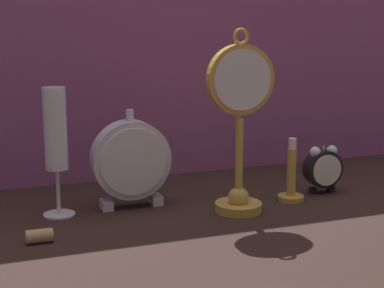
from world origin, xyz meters
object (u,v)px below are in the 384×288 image
object	(u,v)px
pocket_watch_on_stand	(240,126)
brass_candlestick	(291,181)
mantel_clock_silver	(131,161)
wine_cork	(39,236)
alarm_clock_twin_bell	(323,167)
champagne_flute	(56,138)

from	to	relation	value
pocket_watch_on_stand	brass_candlestick	distance (m)	0.17
mantel_clock_silver	brass_candlestick	bearing A→B (deg)	-12.37
brass_candlestick	wine_cork	world-z (taller)	brass_candlestick
alarm_clock_twin_bell	wine_cork	world-z (taller)	alarm_clock_twin_bell
alarm_clock_twin_bell	mantel_clock_silver	distance (m)	0.39
brass_candlestick	champagne_flute	bearing A→B (deg)	171.48
pocket_watch_on_stand	alarm_clock_twin_bell	bearing A→B (deg)	13.95
champagne_flute	brass_candlestick	world-z (taller)	champagne_flute
mantel_clock_silver	champagne_flute	bearing A→B (deg)	-179.76
brass_candlestick	alarm_clock_twin_bell	bearing A→B (deg)	16.58
alarm_clock_twin_bell	wine_cork	bearing A→B (deg)	-171.22
mantel_clock_silver	brass_candlestick	xyz separation A→B (m)	(0.30, -0.07, -0.05)
pocket_watch_on_stand	champagne_flute	world-z (taller)	pocket_watch_on_stand
champagne_flute	wine_cork	size ratio (longest dim) A/B	5.48
mantel_clock_silver	pocket_watch_on_stand	bearing A→B (deg)	-27.40
pocket_watch_on_stand	champagne_flute	bearing A→B (deg)	163.71
champagne_flute	brass_candlestick	bearing A→B (deg)	-8.52
mantel_clock_silver	brass_candlestick	world-z (taller)	mantel_clock_silver
wine_cork	champagne_flute	bearing A→B (deg)	68.43
champagne_flute	brass_candlestick	distance (m)	0.45
brass_candlestick	mantel_clock_silver	bearing A→B (deg)	167.63
mantel_clock_silver	champagne_flute	xyz separation A→B (m)	(-0.13, -0.00, 0.05)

